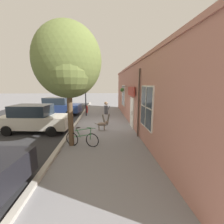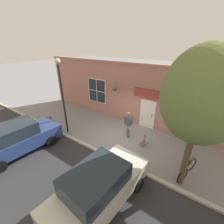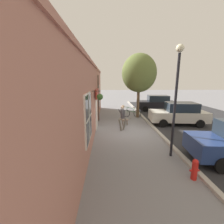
{
  "view_description": "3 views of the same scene",
  "coord_description": "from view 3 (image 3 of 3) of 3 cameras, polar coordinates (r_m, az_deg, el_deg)",
  "views": [
    {
      "loc": [
        -0.08,
        11.07,
        2.98
      ],
      "look_at": [
        -0.76,
        0.35,
        1.04
      ],
      "focal_mm": 24.0,
      "sensor_mm": 36.0,
      "label": 1
    },
    {
      "loc": [
        7.13,
        3.99,
        5.73
      ],
      "look_at": [
        -0.9,
        -1.51,
        1.12
      ],
      "focal_mm": 24.0,
      "sensor_mm": 36.0,
      "label": 2
    },
    {
      "loc": [
        -1.39,
        -9.87,
        3.45
      ],
      "look_at": [
        -1.04,
        0.62,
        1.21
      ],
      "focal_mm": 24.0,
      "sensor_mm": 36.0,
      "label": 3
    }
  ],
  "objects": [
    {
      "name": "parked_car_mid_block",
      "position": [
        12.92,
        24.04,
        -0.52
      ],
      "size": [
        4.44,
        2.23,
        1.75
      ],
      "color": "beige",
      "rests_on": "ground_plane"
    },
    {
      "name": "street_lamp",
      "position": [
        6.97,
        23.4,
        8.84
      ],
      "size": [
        0.32,
        0.32,
        4.87
      ],
      "color": "black",
      "rests_on": "ground_plane"
    },
    {
      "name": "curb_and_road",
      "position": [
        12.71,
        33.08,
        -5.65
      ],
      "size": [
        10.1,
        28.0,
        0.12
      ],
      "color": "#B2ADA3",
      "rests_on": "ground_plane"
    },
    {
      "name": "storefront_facade",
      "position": [
        10.0,
        -7.36,
        4.97
      ],
      "size": [
        0.95,
        18.0,
        4.46
      ],
      "color": "#B27566",
      "rests_on": "ground_plane"
    },
    {
      "name": "dog_on_leash",
      "position": [
        11.7,
        4.7,
        -3.07
      ],
      "size": [
        1.0,
        0.32,
        0.64
      ],
      "color": "#7F6B5B",
      "rests_on": "ground_plane"
    },
    {
      "name": "ground_plane",
      "position": [
        10.55,
        5.83,
        -7.13
      ],
      "size": [
        90.0,
        90.0,
        0.0
      ],
      "primitive_type": "plane",
      "color": "gray"
    },
    {
      "name": "fire_hydrant",
      "position": [
        6.32,
        28.97,
        -18.49
      ],
      "size": [
        0.34,
        0.2,
        0.77
      ],
      "color": "red",
      "rests_on": "ground_plane"
    },
    {
      "name": "pedestrian_walking",
      "position": [
        10.36,
        4.06,
        -1.21
      ],
      "size": [
        0.65,
        0.55,
        1.78
      ],
      "color": "#6B665B",
      "rests_on": "ground_plane"
    },
    {
      "name": "parked_car_far_end",
      "position": [
        18.1,
        16.57,
        3.35
      ],
      "size": [
        4.44,
        2.23,
        1.75
      ],
      "color": "black",
      "rests_on": "ground_plane"
    },
    {
      "name": "street_tree_by_curb",
      "position": [
        14.09,
        10.09,
        13.83
      ],
      "size": [
        3.1,
        2.79,
        5.78
      ],
      "color": "brown",
      "rests_on": "ground_plane"
    },
    {
      "name": "leaning_bicycle",
      "position": [
        14.38,
        7.51,
        -0.42
      ],
      "size": [
        1.67,
        0.56,
        1.01
      ],
      "color": "black",
      "rests_on": "ground_plane"
    }
  ]
}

